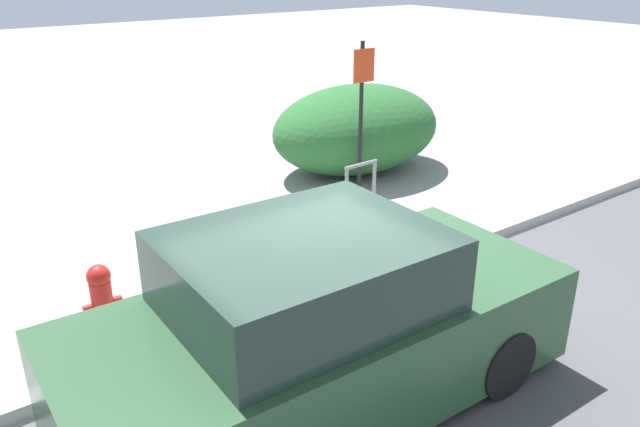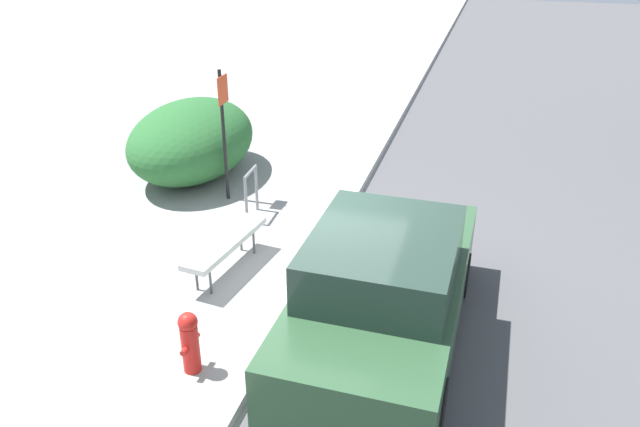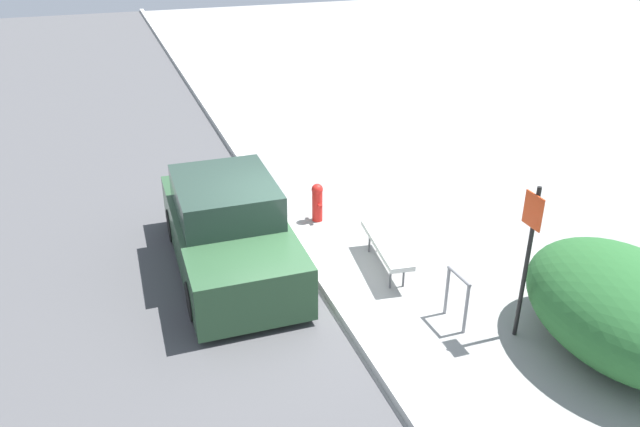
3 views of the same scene
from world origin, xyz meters
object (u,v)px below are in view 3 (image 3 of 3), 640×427
Objects in this scene: bike_rack at (457,294)px; parked_car_near at (229,230)px; sign_post at (528,250)px; fire_hydrant at (317,201)px; bench at (386,245)px.

parked_car_near is at bearing -134.57° from bike_rack.
sign_post is 4.65m from fire_hydrant.
bench is 2.26× the size of fire_hydrant.
fire_hydrant is at bearing -159.23° from bench.
bike_rack is at bearing 11.66° from fire_hydrant.
bench is 2.12m from fire_hydrant.
fire_hydrant is 2.25m from parked_car_near.
bench is 0.42× the size of parked_car_near.
fire_hydrant is (-3.78, -0.78, -0.09)m from bike_rack.
bench is at bearing 69.49° from parked_car_near.
bench is at bearing -156.97° from sign_post.
bench is at bearing -170.19° from bike_rack.
bike_rack is 3.86m from fire_hydrant.
sign_post reaches higher than fire_hydrant.
fire_hydrant reaches higher than bench.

